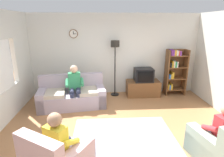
# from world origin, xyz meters

# --- Properties ---
(ground_plane) EXTENTS (12.00, 12.00, 0.00)m
(ground_plane) POSITION_xyz_m (0.00, 0.00, 0.00)
(ground_plane) COLOR #9E6B42
(back_wall_assembly) EXTENTS (6.20, 0.17, 2.70)m
(back_wall_assembly) POSITION_xyz_m (-0.00, 2.66, 1.35)
(back_wall_assembly) COLOR silver
(back_wall_assembly) RESTS_ON ground_plane
(couch) EXTENTS (2.00, 1.13, 0.90)m
(couch) POSITION_xyz_m (-1.35, 1.56, 0.31)
(couch) COLOR #A899A8
(couch) RESTS_ON ground_plane
(tv_stand) EXTENTS (1.10, 0.56, 0.51)m
(tv_stand) POSITION_xyz_m (0.93, 2.25, 0.26)
(tv_stand) COLOR brown
(tv_stand) RESTS_ON ground_plane
(tv) EXTENTS (0.60, 0.49, 0.44)m
(tv) POSITION_xyz_m (0.93, 2.23, 0.73)
(tv) COLOR black
(tv) RESTS_ON tv_stand
(bookshelf) EXTENTS (0.68, 0.36, 1.56)m
(bookshelf) POSITION_xyz_m (2.00, 2.32, 0.85)
(bookshelf) COLOR brown
(bookshelf) RESTS_ON ground_plane
(floor_lamp) EXTENTS (0.28, 0.28, 1.85)m
(floor_lamp) POSITION_xyz_m (-0.02, 2.35, 1.45)
(floor_lamp) COLOR black
(floor_lamp) RESTS_ON ground_plane
(armchair_near_bookshelf) EXTENTS (0.96, 1.03, 0.90)m
(armchair_near_bookshelf) POSITION_xyz_m (1.60, -0.94, 0.29)
(armchair_near_bookshelf) COLOR gray
(armchair_near_bookshelf) RESTS_ON ground_plane
(area_rug) EXTENTS (2.20, 1.70, 0.01)m
(area_rug) POSITION_xyz_m (-0.02, -0.17, 0.01)
(area_rug) COLOR slate
(area_rug) RESTS_ON ground_plane
(person_on_couch) EXTENTS (0.55, 0.57, 1.24)m
(person_on_couch) POSITION_xyz_m (-1.24, 1.45, 0.70)
(person_on_couch) COLOR #338C59
(person_on_couch) RESTS_ON ground_plane
(person_in_left_armchair) EXTENTS (0.61, 0.64, 1.12)m
(person_in_left_armchair) POSITION_xyz_m (-1.13, -1.03, 0.60)
(person_in_left_armchair) COLOR yellow
(person_in_left_armchair) RESTS_ON ground_plane
(person_in_right_armchair) EXTENTS (0.57, 0.59, 1.12)m
(person_in_right_armchair) POSITION_xyz_m (1.58, -0.85, 0.60)
(person_in_right_armchair) COLOR red
(person_in_right_armchair) RESTS_ON ground_plane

